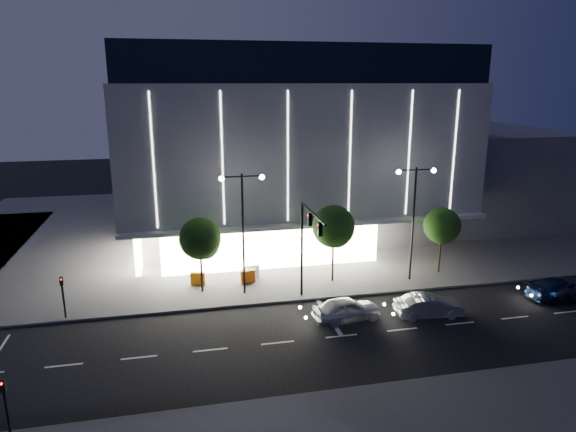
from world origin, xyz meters
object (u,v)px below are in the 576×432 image
Objects in this scene: street_lamp_west at (243,216)px; tree_left at (200,241)px; tree_mid at (334,229)px; car_lead at (347,309)px; barrier_c at (248,277)px; street_lamp_east at (414,207)px; barrier_d at (252,272)px; ped_signal_near at (5,402)px; ped_signal_far at (63,293)px; tree_right at (442,228)px; barrier_a at (198,279)px; traffic_mast at (307,236)px; car_second at (429,306)px; barrier_b at (248,276)px; car_third at (559,289)px.

street_lamp_west is 3.69m from tree_left.
street_lamp_west reaches higher than tree_mid.
barrier_c is (-5.50, 7.33, -0.12)m from car_lead.
tree_mid is at bearing 170.31° from street_lamp_east.
street_lamp_west is 8.18× the size of barrier_d.
ped_signal_near is 0.66× the size of car_lead.
tree_left reaches higher than car_lead.
tree_left is at bearing 15.61° from ped_signal_far.
barrier_a is (-19.28, 1.25, -3.23)m from tree_right.
tree_mid reaches higher than barrier_d.
ped_signal_near is (-16.00, -10.84, -3.14)m from traffic_mast.
car_second is at bearing -24.76° from traffic_mast.
barrier_a is 3.85m from barrier_b.
street_lamp_east is at bearing 16.48° from traffic_mast.
tree_mid is (19.03, 2.52, 2.45)m from ped_signal_far.
barrier_b is at bearing 11.94° from barrier_a.
traffic_mast is 7.20m from barrier_c.
ped_signal_far reaches higher than barrier_b.
barrier_a is (8.75, 3.77, -1.24)m from ped_signal_far.
barrier_a is (8.75, 15.77, -1.24)m from ped_signal_near.
tree_mid is 1.35× the size of car_second.
ped_signal_far is 0.66× the size of car_lead.
ped_signal_far is 1.00× the size of ped_signal_near.
tree_right reaches higher than ped_signal_far.
street_lamp_east reaches higher than car_third.
street_lamp_east is 3.00× the size of ped_signal_far.
traffic_mast is at bearing -129.42° from tree_mid.
tree_mid reaches higher than car_lead.
car_second is 16.97m from barrier_a.
tree_left is (-2.97, 1.02, -1.92)m from street_lamp_west.
barrier_c is (-0.10, -0.25, 0.00)m from barrier_b.
street_lamp_west is at bearing -171.74° from tree_mid.
car_third is (10.49, 0.77, -0.02)m from car_second.
car_third is (24.97, -6.38, -3.31)m from tree_left.
barrier_c is at bearing 8.06° from barrier_a.
barrier_c is (12.50, 15.36, -1.24)m from ped_signal_near.
street_lamp_east is 3.00× the size of ped_signal_near.
tree_right is at bearing -15.01° from barrier_d.
street_lamp_west is 14.03m from car_second.
car_lead is 4.11× the size of barrier_a.
ped_signal_near is 20.10m from barrier_b.
street_lamp_west reaches higher than traffic_mast.
car_lead is (18.00, -3.97, -1.12)m from ped_signal_far.
tree_right is 1.10× the size of car_third.
car_lead reaches higher than barrier_b.
street_lamp_west is at bearing -18.94° from tree_left.
tree_mid is at bearing 180.00° from tree_right.
street_lamp_west is 5.74m from barrier_b.
street_lamp_east is 1.57× the size of tree_left.
tree_left is 1.26× the size of car_second.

